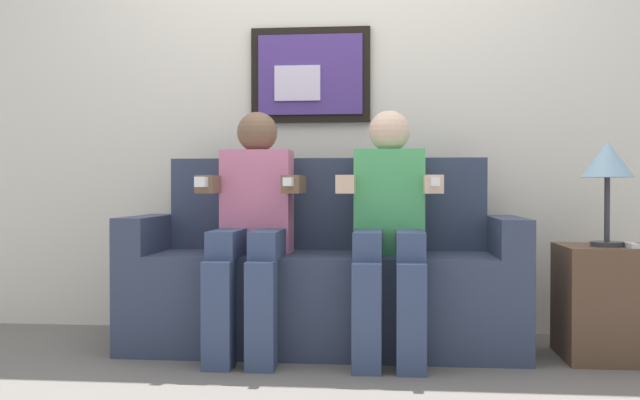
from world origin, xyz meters
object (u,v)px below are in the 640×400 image
at_px(person_on_right, 389,221).
at_px(spare_remote_on_table, 631,245).
at_px(person_on_left, 252,221).
at_px(side_table_right, 607,302).
at_px(table_lamp, 607,164).
at_px(couch, 324,281).

height_order(person_on_right, spare_remote_on_table, person_on_right).
relative_size(person_on_left, spare_remote_on_table, 8.54).
bearing_deg(side_table_right, spare_remote_on_table, -53.60).
height_order(person_on_right, side_table_right, person_on_right).
bearing_deg(person_on_right, table_lamp, 1.46).
bearing_deg(spare_remote_on_table, table_lamp, 145.21).
height_order(person_on_left, spare_remote_on_table, person_on_left).
relative_size(person_on_right, table_lamp, 2.41).
height_order(person_on_left, side_table_right, person_on_left).
bearing_deg(side_table_right, couch, 175.23).
relative_size(couch, table_lamp, 3.98).
bearing_deg(couch, person_on_left, -151.56).
bearing_deg(person_on_right, person_on_left, -179.96).
distance_m(person_on_right, side_table_right, 1.02).
bearing_deg(spare_remote_on_table, side_table_right, 126.40).
distance_m(couch, person_on_left, 0.46).
bearing_deg(couch, side_table_right, -4.77).
height_order(couch, spare_remote_on_table, couch).
bearing_deg(table_lamp, person_on_right, -178.54).
height_order(side_table_right, table_lamp, table_lamp).
bearing_deg(spare_remote_on_table, couch, 171.47).
relative_size(table_lamp, spare_remote_on_table, 3.54).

